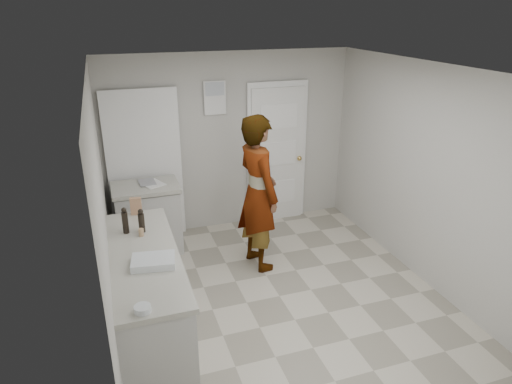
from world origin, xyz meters
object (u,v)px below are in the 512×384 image
object	(u,v)px
oil_cruet_a	(141,221)
baking_dish	(153,262)
cake_mix_box	(136,206)
spice_jar	(141,232)
person	(258,193)
egg_bowl	(143,309)
oil_cruet_b	(125,221)

from	to	relation	value
oil_cruet_a	baking_dish	world-z (taller)	oil_cruet_a
cake_mix_box	spice_jar	size ratio (longest dim) A/B	2.53
person	egg_bowl	bearing A→B (deg)	129.46
spice_jar	oil_cruet_a	bearing A→B (deg)	78.58
oil_cruet_a	egg_bowl	world-z (taller)	oil_cruet_a
cake_mix_box	spice_jar	xyz separation A→B (m)	(-0.00, -0.54, -0.06)
baking_dish	egg_bowl	world-z (taller)	baking_dish
spice_jar	egg_bowl	xyz separation A→B (m)	(-0.11, -1.24, -0.01)
spice_jar	oil_cruet_a	size ratio (longest dim) A/B	0.31
oil_cruet_b	baking_dish	world-z (taller)	oil_cruet_b
cake_mix_box	spice_jar	bearing A→B (deg)	-81.19
baking_dish	egg_bowl	distance (m)	0.67
person	cake_mix_box	world-z (taller)	person
person	spice_jar	size ratio (longest dim) A/B	25.03
person	cake_mix_box	bearing A→B (deg)	81.85
cake_mix_box	oil_cruet_a	distance (m)	0.45
oil_cruet_b	egg_bowl	size ratio (longest dim) A/B	2.18
person	baking_dish	bearing A→B (deg)	120.08
cake_mix_box	oil_cruet_b	size ratio (longest dim) A/B	0.70
spice_jar	oil_cruet_b	world-z (taller)	oil_cruet_b
cake_mix_box	baking_dish	distance (m)	1.13
oil_cruet_a	baking_dish	bearing A→B (deg)	-87.46
egg_bowl	oil_cruet_a	bearing A→B (deg)	84.49
oil_cruet_a	baking_dish	distance (m)	0.69
spice_jar	baking_dish	world-z (taller)	spice_jar
oil_cruet_a	person	bearing A→B (deg)	19.81
oil_cruet_a	oil_cruet_b	bearing A→B (deg)	169.78
person	baking_dish	world-z (taller)	person
oil_cruet_a	oil_cruet_b	world-z (taller)	oil_cruet_b
cake_mix_box	egg_bowl	distance (m)	1.78
spice_jar	egg_bowl	distance (m)	1.25
cake_mix_box	baking_dish	size ratio (longest dim) A/B	0.47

